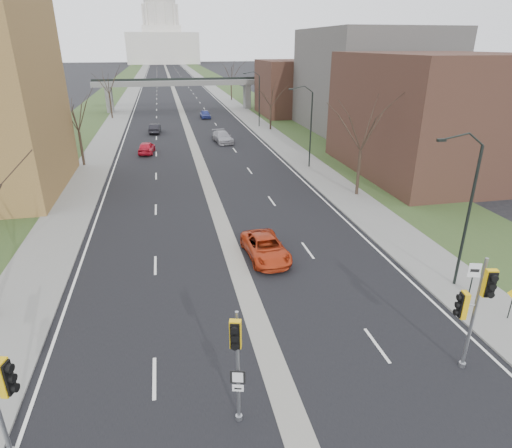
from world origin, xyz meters
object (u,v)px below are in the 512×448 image
object	(u,v)px
car_left_far	(155,128)
car_left_near	(147,147)
signal_pole_right	(475,301)
car_right_far	(205,114)
speed_limit_sign	(472,279)
car_right_mid	(223,137)
car_right_near	(266,248)
signal_pole_median	(237,352)

from	to	relation	value
car_left_far	car_left_near	bearing A→B (deg)	90.88
signal_pole_right	car_right_far	distance (m)	69.42
speed_limit_sign	car_right_mid	distance (m)	44.20
speed_limit_sign	car_left_far	xyz separation A→B (m)	(-15.80, 52.72, -1.31)
speed_limit_sign	car_right_near	world-z (taller)	speed_limit_sign
car_right_near	signal_pole_median	bearing A→B (deg)	-110.77
signal_pole_median	car_right_mid	size ratio (longest dim) A/B	0.89
car_left_near	signal_pole_right	bearing A→B (deg)	114.07
car_left_far	car_right_far	distance (m)	15.80
car_right_mid	car_right_far	distance (m)	21.93
car_right_mid	car_right_far	bearing A→B (deg)	83.70
car_left_near	car_right_far	xyz separation A→B (m)	(10.07, 26.39, -0.03)
signal_pole_median	signal_pole_right	world-z (taller)	signal_pole_right
speed_limit_sign	car_right_far	distance (m)	65.99
signal_pole_right	car_right_mid	world-z (taller)	signal_pole_right
car_left_near	car_right_far	distance (m)	28.25
car_left_near	car_left_far	size ratio (longest dim) A/B	1.02
signal_pole_right	car_right_mid	xyz separation A→B (m)	(-3.57, 47.33, -2.66)
signal_pole_median	car_left_near	size ratio (longest dim) A/B	1.07
signal_pole_right	car_right_far	size ratio (longest dim) A/B	1.24
speed_limit_sign	car_right_near	size ratio (longest dim) A/B	0.54
car_right_near	car_right_mid	bearing A→B (deg)	83.27
signal_pole_median	signal_pole_right	distance (m)	9.75
signal_pole_median	car_left_near	bearing A→B (deg)	111.51
signal_pole_median	car_right_mid	distance (m)	48.66
signal_pole_median	car_right_mid	world-z (taller)	signal_pole_median
speed_limit_sign	car_left_near	distance (m)	42.69
car_right_far	speed_limit_sign	bearing A→B (deg)	-85.21
car_right_mid	car_right_far	size ratio (longest dim) A/B	1.25
car_right_near	car_right_far	world-z (taller)	car_right_far
car_left_far	car_right_far	world-z (taller)	car_right_far
signal_pole_median	speed_limit_sign	distance (m)	13.47
signal_pole_right	car_right_mid	size ratio (longest dim) A/B	0.99
car_left_far	car_right_mid	xyz separation A→B (m)	(9.31, -9.02, 0.05)
signal_pole_right	car_left_near	xyz separation A→B (m)	(-13.85, 42.87, -2.67)
car_right_mid	signal_pole_median	bearing A→B (deg)	-104.10
car_right_near	car_right_mid	xyz separation A→B (m)	(2.15, 35.52, 0.06)
signal_pole_right	car_left_far	world-z (taller)	signal_pole_right
signal_pole_median	car_left_near	world-z (taller)	signal_pole_median
car_right_mid	car_left_far	bearing A→B (deg)	129.08
speed_limit_sign	car_left_far	world-z (taller)	speed_limit_sign
car_right_far	car_right_near	bearing A→B (deg)	-92.97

